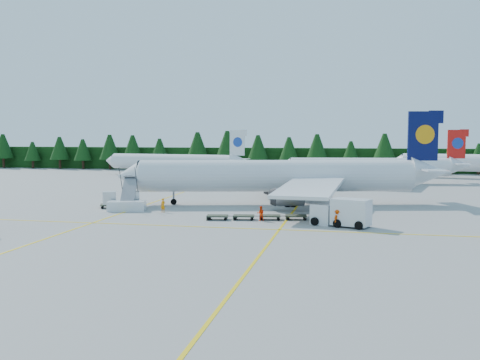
% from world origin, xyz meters
% --- Properties ---
extents(ground, '(320.00, 320.00, 0.00)m').
position_xyz_m(ground, '(0.00, 0.00, 0.00)').
color(ground, '#A0A09B').
rests_on(ground, ground).
extents(taxi_stripe_a, '(0.25, 120.00, 0.01)m').
position_xyz_m(taxi_stripe_a, '(-14.00, 20.00, 0.01)').
color(taxi_stripe_a, yellow).
rests_on(taxi_stripe_a, ground).
extents(taxi_stripe_b, '(0.25, 120.00, 0.01)m').
position_xyz_m(taxi_stripe_b, '(6.00, 20.00, 0.01)').
color(taxi_stripe_b, yellow).
rests_on(taxi_stripe_b, ground).
extents(taxi_stripe_cross, '(80.00, 0.25, 0.01)m').
position_xyz_m(taxi_stripe_cross, '(0.00, -6.00, 0.01)').
color(taxi_stripe_cross, yellow).
rests_on(taxi_stripe_cross, ground).
extents(treeline_hedge, '(220.00, 4.00, 6.00)m').
position_xyz_m(treeline_hedge, '(0.00, 82.00, 3.00)').
color(treeline_hedge, black).
rests_on(treeline_hedge, ground).
extents(airliner_navy, '(42.44, 34.53, 12.52)m').
position_xyz_m(airliner_navy, '(2.29, 13.24, 3.76)').
color(airliner_navy, silver).
rests_on(airliner_navy, ground).
extents(airliner_red, '(35.54, 29.05, 10.37)m').
position_xyz_m(airliner_red, '(15.71, 48.25, 3.12)').
color(airliner_red, silver).
rests_on(airliner_red, ground).
extents(airliner_far_left, '(35.60, 8.98, 10.41)m').
position_xyz_m(airliner_far_left, '(-28.78, 59.16, 3.26)').
color(airliner_far_left, silver).
rests_on(airliner_far_left, ground).
extents(airliner_far_right, '(37.05, 12.11, 10.97)m').
position_xyz_m(airliner_far_right, '(38.96, 64.53, 3.44)').
color(airliner_far_right, silver).
rests_on(airliner_far_right, ground).
extents(airstairs, '(4.99, 6.77, 4.09)m').
position_xyz_m(airstairs, '(-14.36, 3.88, 0.89)').
color(airstairs, silver).
rests_on(airstairs, ground).
extents(service_truck, '(6.34, 4.08, 2.88)m').
position_xyz_m(service_truck, '(11.90, -2.59, 1.42)').
color(service_truck, white).
rests_on(service_truck, ground).
extents(dolly_train, '(11.01, 3.64, 0.14)m').
position_xyz_m(dolly_train, '(2.74, -0.22, 0.43)').
color(dolly_train, '#2D3325').
rests_on(dolly_train, ground).
extents(uld_pair, '(5.73, 3.21, 1.78)m').
position_xyz_m(uld_pair, '(-15.96, 5.64, 1.20)').
color(uld_pair, '#2D3325').
rests_on(uld_pair, ground).
extents(crew_a, '(0.70, 0.54, 1.71)m').
position_xyz_m(crew_a, '(-9.37, 3.03, 0.85)').
color(crew_a, orange).
rests_on(crew_a, ground).
extents(crew_b, '(0.91, 0.79, 1.62)m').
position_xyz_m(crew_b, '(3.28, -0.91, 0.81)').
color(crew_b, '#FF3305').
rests_on(crew_b, ground).
extents(crew_c, '(0.79, 0.91, 1.84)m').
position_xyz_m(crew_c, '(11.59, -3.57, 0.92)').
color(crew_c, '#E44104').
rests_on(crew_c, ground).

